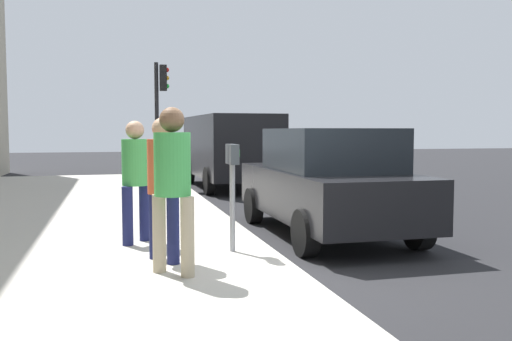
# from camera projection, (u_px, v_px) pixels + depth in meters

# --- Properties ---
(ground_plane) EXTENTS (80.00, 80.00, 0.00)m
(ground_plane) POSITION_uv_depth(u_px,v_px,m) (284.00, 268.00, 6.94)
(ground_plane) COLOR #232326
(ground_plane) RESTS_ON ground
(sidewalk_slab) EXTENTS (28.00, 6.00, 0.15)m
(sidewalk_slab) POSITION_uv_depth(u_px,v_px,m) (30.00, 279.00, 6.17)
(sidewalk_slab) COLOR #B7B2A8
(sidewalk_slab) RESTS_ON ground_plane
(parking_meter) EXTENTS (0.36, 0.12, 1.41)m
(parking_meter) POSITION_uv_depth(u_px,v_px,m) (232.00, 174.00, 7.17)
(parking_meter) COLOR gray
(parking_meter) RESTS_ON sidewalk_slab
(pedestrian_at_meter) EXTENTS (0.48, 0.38, 1.74)m
(pedestrian_at_meter) POSITION_uv_depth(u_px,v_px,m) (163.00, 177.00, 6.62)
(pedestrian_at_meter) COLOR #191E4C
(pedestrian_at_meter) RESTS_ON sidewalk_slab
(pedestrian_bystander) EXTENTS (0.44, 0.43, 1.84)m
(pedestrian_bystander) POSITION_uv_depth(u_px,v_px,m) (172.00, 175.00, 6.00)
(pedestrian_bystander) COLOR tan
(pedestrian_bystander) RESTS_ON sidewalk_slab
(parking_officer) EXTENTS (0.43, 0.39, 1.72)m
(parking_officer) POSITION_uv_depth(u_px,v_px,m) (136.00, 172.00, 7.70)
(parking_officer) COLOR #191E4C
(parking_officer) RESTS_ON sidewalk_slab
(parked_sedan_near) EXTENTS (4.40, 1.97, 1.77)m
(parked_sedan_near) POSITION_uv_depth(u_px,v_px,m) (327.00, 182.00, 9.07)
(parked_sedan_near) COLOR black
(parked_sedan_near) RESTS_ON ground_plane
(parked_van_far) EXTENTS (5.23, 2.19, 2.18)m
(parked_van_far) POSITION_uv_depth(u_px,v_px,m) (229.00, 147.00, 16.63)
(parked_van_far) COLOR black
(parked_van_far) RESTS_ON ground_plane
(traffic_signal) EXTENTS (0.24, 0.44, 3.60)m
(traffic_signal) POSITION_uv_depth(u_px,v_px,m) (160.00, 102.00, 16.36)
(traffic_signal) COLOR black
(traffic_signal) RESTS_ON sidewalk_slab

